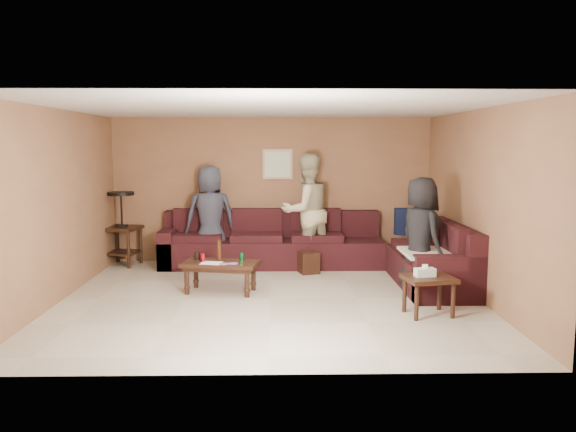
% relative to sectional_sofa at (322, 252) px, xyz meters
% --- Properties ---
extents(room, '(5.60, 5.50, 2.50)m').
position_rel_sectional_sofa_xyz_m(room, '(-0.81, -1.52, 1.34)').
color(room, beige).
rests_on(room, ground).
extents(sectional_sofa, '(4.65, 2.90, 0.97)m').
position_rel_sectional_sofa_xyz_m(sectional_sofa, '(0.00, 0.00, 0.00)').
color(sectional_sofa, black).
rests_on(sectional_sofa, ground).
extents(coffee_table, '(1.11, 0.70, 0.71)m').
position_rel_sectional_sofa_xyz_m(coffee_table, '(-1.51, -1.18, 0.04)').
color(coffee_table, black).
rests_on(coffee_table, ground).
extents(end_table_left, '(0.66, 0.66, 1.25)m').
position_rel_sectional_sofa_xyz_m(end_table_left, '(-3.34, 0.62, 0.33)').
color(end_table_left, black).
rests_on(end_table_left, ground).
extents(side_table_right, '(0.65, 0.56, 0.62)m').
position_rel_sectional_sofa_xyz_m(side_table_right, '(1.08, -2.29, 0.08)').
color(side_table_right, black).
rests_on(side_table_right, ground).
extents(waste_bin, '(0.35, 0.35, 0.34)m').
position_rel_sectional_sofa_xyz_m(waste_bin, '(-0.22, -0.03, -0.15)').
color(waste_bin, black).
rests_on(waste_bin, ground).
extents(wall_art, '(0.52, 0.04, 0.52)m').
position_rel_sectional_sofa_xyz_m(wall_art, '(-0.71, 0.96, 1.37)').
color(wall_art, tan).
rests_on(wall_art, ground).
extents(person_left, '(0.95, 0.75, 1.70)m').
position_rel_sectional_sofa_xyz_m(person_left, '(-1.84, 0.52, 0.52)').
color(person_left, '#2E3140').
rests_on(person_left, ground).
extents(person_middle, '(1.14, 1.06, 1.89)m').
position_rel_sectional_sofa_xyz_m(person_middle, '(-0.24, 0.39, 0.62)').
color(person_middle, '#BAB18A').
rests_on(person_middle, ground).
extents(person_right, '(0.75, 0.91, 1.60)m').
position_rel_sectional_sofa_xyz_m(person_right, '(1.25, -1.24, 0.48)').
color(person_right, black).
rests_on(person_right, ground).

